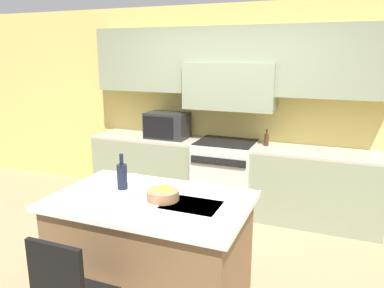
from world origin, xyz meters
TOP-DOWN VIEW (x-y plane):
  - ground_plane at (0.00, 0.00)m, footprint 10.00×10.00m
  - back_cabinetry at (0.00, 1.89)m, footprint 10.00×0.46m
  - back_counter at (-0.00, 1.65)m, footprint 3.84×0.62m
  - range_stove at (0.00, 1.62)m, footprint 0.77×0.70m
  - microwave at (-0.86, 1.64)m, footprint 0.58×0.37m
  - kitchen_island at (-0.01, -0.45)m, footprint 1.59×1.00m
  - wine_bottle at (-0.34, -0.35)m, footprint 0.09×0.09m
  - wine_glass_near at (-0.08, -0.56)m, footprint 0.08×0.08m
  - wine_glass_far at (-0.19, -0.35)m, footprint 0.08×0.08m
  - fruit_bowl at (0.09, -0.44)m, footprint 0.26×0.26m
  - oil_bottle_on_counter at (0.51, 1.70)m, footprint 0.06×0.06m

SIDE VIEW (x-z plane):
  - ground_plane at x=0.00m, z-range 0.00..0.00m
  - back_counter at x=0.00m, z-range 0.00..0.92m
  - kitchen_island at x=-0.01m, z-range 0.00..0.93m
  - range_stove at x=0.00m, z-range 0.00..0.94m
  - fruit_bowl at x=0.09m, z-range 0.92..1.03m
  - oil_bottle_on_counter at x=0.51m, z-range 0.89..1.11m
  - wine_glass_near at x=-0.08m, z-range 0.96..1.12m
  - wine_glass_far at x=-0.19m, z-range 0.96..1.12m
  - wine_bottle at x=-0.34m, z-range 0.89..1.20m
  - microwave at x=-0.86m, z-range 0.92..1.27m
  - back_cabinetry at x=0.00m, z-range 0.26..2.96m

